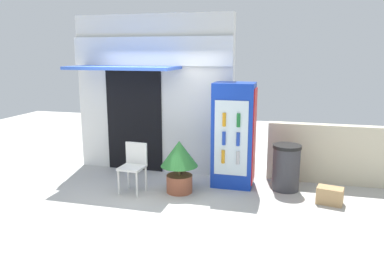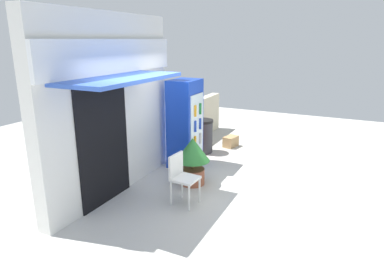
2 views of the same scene
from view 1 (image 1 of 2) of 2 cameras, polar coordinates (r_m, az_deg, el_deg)
The scene contains 8 objects.
ground at distance 6.63m, azimuth -8.22°, elevation -9.85°, with size 16.00×16.00×0.00m, color beige.
storefront_building at distance 7.76m, azimuth -6.09°, elevation 5.97°, with size 3.30×1.21×3.20m.
drink_cooler at distance 6.90m, azimuth 6.41°, elevation -0.56°, with size 0.76×0.62×1.93m.
plastic_chair at distance 6.73m, azimuth -8.87°, elevation -4.84°, with size 0.43×0.44×0.88m.
potted_plant_near_shop at distance 6.61m, azimuth -1.96°, elevation -4.57°, with size 0.66×0.66×0.94m.
trash_bin at distance 6.97m, azimuth 14.18°, elevation -5.33°, with size 0.51×0.51×0.84m.
stone_boundary_wall at distance 7.59m, azimuth 21.80°, elevation -3.31°, with size 2.72×0.23×1.13m, color beige.
cardboard_box at distance 6.64m, azimuth 20.31°, elevation -9.17°, with size 0.41×0.26×0.28m, color tan.
Camera 1 is at (2.45, -5.66, 2.45)m, focal length 34.90 mm.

